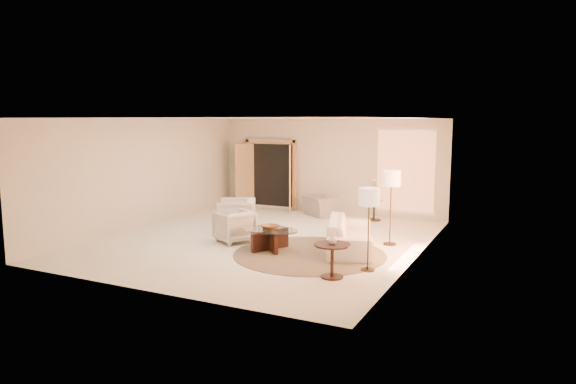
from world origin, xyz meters
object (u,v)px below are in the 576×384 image
at_px(accent_chair, 320,203).
at_px(floor_lamp_far, 369,201).
at_px(floor_lamp_near, 391,182).
at_px(side_vase, 374,195).
at_px(side_table, 374,208).
at_px(bowl, 270,227).
at_px(end_table, 332,255).
at_px(armchair_left, 236,213).
at_px(coffee_table, 270,237).
at_px(armchair_right, 234,225).
at_px(end_vase, 332,240).
at_px(sofa, 350,234).

xyz_separation_m(accent_chair, floor_lamp_far, (2.90, -4.71, 0.92)).
xyz_separation_m(floor_lamp_near, side_vase, (-1.13, 2.57, -0.71)).
height_order(accent_chair, side_table, accent_chair).
bearing_deg(floor_lamp_near, bowl, -143.49).
distance_m(end_table, bowl, 2.25).
xyz_separation_m(armchair_left, coffee_table, (1.65, -1.30, -0.17)).
relative_size(accent_chair, bowl, 2.33).
xyz_separation_m(armchair_right, coffee_table, (1.10, -0.32, -0.11)).
distance_m(side_table, bowl, 4.31).
bearing_deg(end_table, accent_chair, 114.49).
xyz_separation_m(bowl, end_vase, (1.89, -1.22, 0.18)).
xyz_separation_m(accent_chair, floor_lamp_near, (2.74, -2.57, 1.04)).
bearing_deg(armchair_left, accent_chair, 133.37).
bearing_deg(floor_lamp_far, bowl, 167.09).
distance_m(armchair_left, bowl, 2.10).
xyz_separation_m(sofa, side_vase, (-0.48, 3.37, 0.37)).
bearing_deg(end_vase, floor_lamp_far, 57.52).
bearing_deg(sofa, end_vase, 172.07).
bearing_deg(floor_lamp_near, end_table, -95.72).
distance_m(end_table, end_vase, 0.27).
distance_m(side_table, side_vase, 0.36).
height_order(armchair_left, coffee_table, armchair_left).
distance_m(coffee_table, side_table, 4.31).
bearing_deg(end_vase, side_table, 98.93).
distance_m(coffee_table, bowl, 0.22).
distance_m(armchair_right, end_table, 3.36).
height_order(coffee_table, side_vase, side_vase).
bearing_deg(armchair_right, armchair_left, -121.35).
relative_size(end_table, bowl, 1.70).
xyz_separation_m(bowl, side_vase, (1.04, 4.18, 0.21)).
bearing_deg(bowl, end_table, -32.92).
bearing_deg(bowl, armchair_left, 141.78).
xyz_separation_m(armchair_left, floor_lamp_near, (3.82, 0.31, 0.97)).
bearing_deg(end_vase, bowl, 147.08).
relative_size(armchair_left, floor_lamp_far, 0.59).
xyz_separation_m(coffee_table, side_table, (1.04, 4.18, 0.07)).
distance_m(floor_lamp_near, end_vase, 2.94).
height_order(armchair_right, floor_lamp_near, floor_lamp_near).
xyz_separation_m(end_table, floor_lamp_far, (0.44, 0.69, 0.89)).
height_order(armchair_left, end_vase, armchair_left).
bearing_deg(end_vase, coffee_table, 147.08).
distance_m(sofa, bowl, 1.73).
bearing_deg(floor_lamp_near, side_vase, 113.76).
bearing_deg(side_vase, armchair_right, -118.97).
bearing_deg(side_table, end_vase, -81.07).
bearing_deg(coffee_table, side_table, 76.05).
relative_size(sofa, end_table, 3.58).
distance_m(coffee_table, side_vase, 4.33).
relative_size(armchair_right, accent_chair, 0.89).
bearing_deg(accent_chair, bowl, 130.95).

